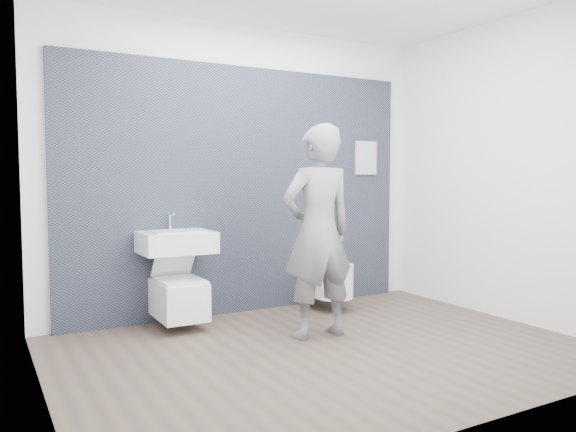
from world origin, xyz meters
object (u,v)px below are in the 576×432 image
visitor (318,232)px  washbasin (176,241)px  toilet_rounded (328,279)px  toilet_square (179,297)px

visitor → washbasin: bearing=-41.4°
toilet_rounded → visitor: (-0.62, -0.79, 0.58)m
visitor → toilet_rounded: bearing=-126.8°
toilet_square → toilet_rounded: size_ratio=1.09×
toilet_rounded → visitor: size_ratio=0.35×
washbasin → toilet_square: washbasin is taller
toilet_square → visitor: visitor is taller
toilet_square → toilet_rounded: toilet_square is taller
toilet_square → toilet_rounded: 1.55m
washbasin → visitor: size_ratio=0.36×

